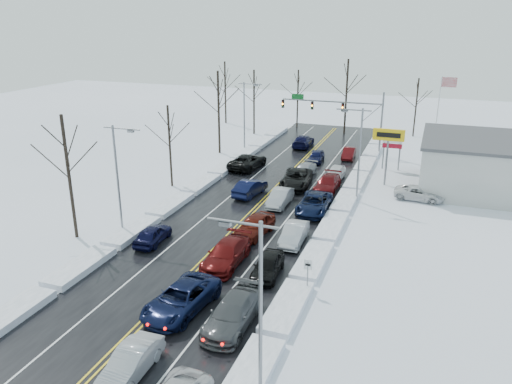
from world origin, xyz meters
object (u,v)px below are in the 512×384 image
at_px(oncoming_car_0, 250,195).
at_px(flagpole, 439,110).
at_px(traffic_signal_mast, 342,110).
at_px(tires_plus_sign, 388,139).

bearing_deg(oncoming_car_0, flagpole, -120.69).
height_order(flagpole, oncoming_car_0, flagpole).
bearing_deg(traffic_signal_mast, flagpole, 9.73).
bearing_deg(flagpole, traffic_signal_mast, -170.27).
bearing_deg(flagpole, tires_plus_sign, -108.44).
xyz_separation_m(flagpole, oncoming_car_0, (-16.94, -21.89, -5.93)).
height_order(tires_plus_sign, oncoming_car_0, tires_plus_sign).
distance_m(traffic_signal_mast, oncoming_car_0, 21.27).
bearing_deg(tires_plus_sign, flagpole, 71.56).
relative_size(tires_plus_sign, flagpole, 0.60).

